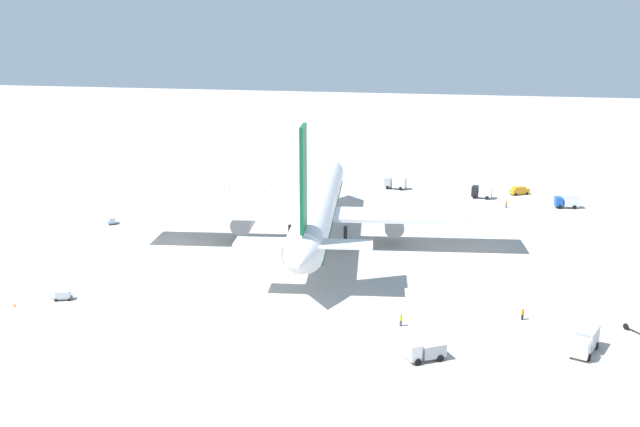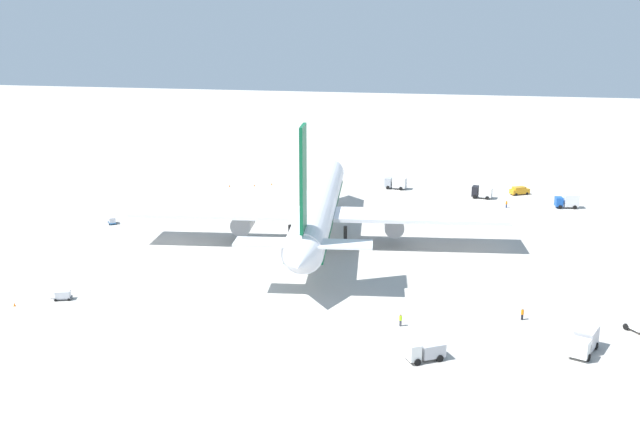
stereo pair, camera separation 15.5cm
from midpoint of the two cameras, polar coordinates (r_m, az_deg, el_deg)
ground_plane at (r=139.79m, az=-0.05°, el=-2.05°), size 600.00×600.00×0.00m
airliner at (r=136.71m, az=-0.13°, el=0.48°), size 72.93×70.87×26.11m
service_truck_0 at (r=176.40m, az=12.70°, el=1.66°), size 3.21×4.91×2.84m
service_truck_1 at (r=172.26m, az=19.01°, el=0.95°), size 3.11×5.30×3.16m
service_truck_2 at (r=91.96m, az=8.29°, el=-10.63°), size 4.51×5.31×2.51m
service_truck_3 at (r=182.77m, az=6.06°, el=2.44°), size 3.18×5.48×2.95m
service_truck_5 at (r=98.74m, az=20.20°, el=-9.41°), size 6.65×4.43×2.92m
service_van at (r=182.42m, az=15.51°, el=1.77°), size 4.11×5.01×1.97m
baggage_cart_0 at (r=116.47m, az=-19.62°, el=-6.07°), size 2.20×3.21×1.40m
baggage_cart_2 at (r=156.48m, az=-16.10°, el=-0.49°), size 3.05×2.62×1.47m
ground_worker_0 at (r=101.25m, az=6.43°, el=-8.37°), size 0.44×0.44×1.73m
ground_worker_1 at (r=106.56m, az=15.74°, el=-7.66°), size 0.55×0.55×1.69m
ground_worker_2 at (r=168.72m, az=14.55°, el=0.72°), size 0.52×0.52×1.66m
traffic_cone_0 at (r=186.80m, az=-3.81°, el=2.34°), size 0.36×0.36×0.55m
traffic_cone_1 at (r=185.76m, az=-5.19°, el=2.24°), size 0.36×0.36×0.55m
traffic_cone_2 at (r=180.76m, az=0.50°, el=1.95°), size 0.36×0.36×0.55m
traffic_cone_3 at (r=116.64m, az=-22.97°, el=-6.63°), size 0.36×0.36×0.55m
traffic_cone_4 at (r=185.85m, az=-7.14°, el=2.19°), size 0.36×0.36×0.55m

